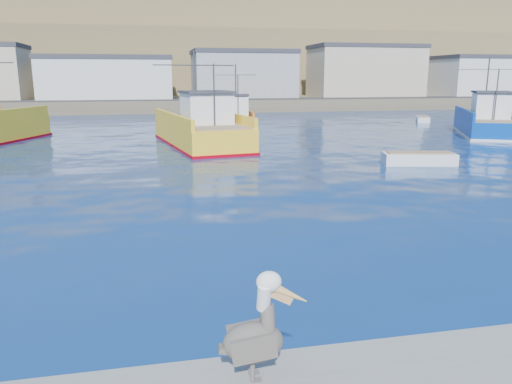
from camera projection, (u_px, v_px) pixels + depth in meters
ground at (343, 290)px, 11.48m from camera, size 260.00×260.00×0.00m
dock_bollards at (456, 335)px, 8.22m from camera, size 36.20×0.20×0.30m
far_shore at (166, 58)px, 113.54m from camera, size 200.00×81.00×24.00m
trawler_yellow_b at (201, 130)px, 35.42m from camera, size 6.25×13.03×6.67m
trawler_blue at (486, 123)px, 41.95m from camera, size 8.23×11.43×6.46m
boat_orange at (237, 118)px, 46.86m from camera, size 3.84×7.58×5.95m
skiff_mid at (419, 160)px, 27.84m from camera, size 4.15×2.22×0.86m
skiff_far at (423, 120)px, 53.86m from camera, size 2.65×3.70×0.76m
pelican at (256, 333)px, 7.18m from camera, size 1.33×0.57×1.64m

